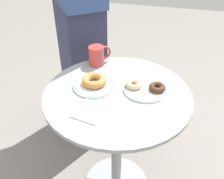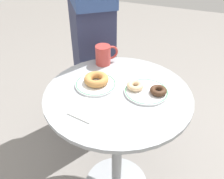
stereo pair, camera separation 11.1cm
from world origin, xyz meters
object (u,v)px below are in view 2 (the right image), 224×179
(plate_right, at_px, (146,92))
(donut_old_fashioned, at_px, (96,79))
(donut_chocolate, at_px, (158,91))
(donut_glazed, at_px, (135,86))
(coffee_mug, at_px, (104,55))
(paper_napkin, at_px, (87,110))
(person_figure, at_px, (90,15))
(plate_left, at_px, (96,84))
(cafe_table, at_px, (117,130))

(plate_right, relative_size, donut_old_fashioned, 1.72)
(donut_chocolate, distance_m, donut_glazed, 0.11)
(donut_glazed, height_order, coffee_mug, coffee_mug)
(paper_napkin, bearing_deg, person_figure, 113.11)
(plate_left, distance_m, plate_right, 0.24)
(plate_left, height_order, donut_chocolate, donut_chocolate)
(donut_chocolate, xyz_separation_m, person_figure, (-0.52, 0.42, 0.14))
(donut_glazed, relative_size, person_figure, 0.04)
(coffee_mug, bearing_deg, plate_right, -32.27)
(paper_napkin, bearing_deg, plate_right, 46.33)
(donut_old_fashioned, xyz_separation_m, donut_chocolate, (0.29, 0.02, -0.00))
(cafe_table, relative_size, donut_chocolate, 9.37)
(plate_right, relative_size, paper_napkin, 1.59)
(paper_napkin, height_order, coffee_mug, coffee_mug)
(donut_glazed, xyz_separation_m, paper_napkin, (-0.14, -0.21, -0.02))
(cafe_table, relative_size, plate_right, 3.54)
(donut_chocolate, bearing_deg, donut_glazed, -179.48)
(cafe_table, xyz_separation_m, plate_right, (0.12, 0.05, 0.24))
(donut_glazed, bearing_deg, plate_left, -171.01)
(paper_napkin, bearing_deg, cafe_table, 63.63)
(cafe_table, distance_m, plate_left, 0.27)
(person_figure, bearing_deg, cafe_table, -53.73)
(plate_right, height_order, donut_old_fashioned, donut_old_fashioned)
(plate_left, xyz_separation_m, person_figure, (-0.23, 0.45, 0.16))
(coffee_mug, bearing_deg, donut_chocolate, -27.67)
(donut_glazed, bearing_deg, donut_chocolate, 0.52)
(plate_right, distance_m, donut_old_fashioned, 0.24)
(person_figure, bearing_deg, donut_old_fashioned, -62.74)
(cafe_table, xyz_separation_m, paper_napkin, (-0.08, -0.16, 0.24))
(plate_right, distance_m, donut_glazed, 0.06)
(plate_right, bearing_deg, donut_glazed, 178.80)
(cafe_table, xyz_separation_m, plate_left, (-0.12, 0.02, 0.24))
(cafe_table, height_order, plate_right, plate_right)
(plate_right, relative_size, donut_glazed, 2.65)
(paper_napkin, bearing_deg, plate_left, 102.91)
(plate_right, xyz_separation_m, paper_napkin, (-0.20, -0.20, -0.00))
(plate_left, relative_size, donut_chocolate, 2.56)
(cafe_table, bearing_deg, person_figure, 126.27)
(plate_right, height_order, donut_chocolate, donut_chocolate)
(plate_left, height_order, coffee_mug, coffee_mug)
(plate_right, bearing_deg, plate_left, -173.27)
(plate_left, distance_m, coffee_mug, 0.21)
(plate_right, bearing_deg, cafe_table, -157.66)
(cafe_table, height_order, donut_glazed, donut_glazed)
(plate_right, distance_m, paper_napkin, 0.28)
(cafe_table, bearing_deg, paper_napkin, -116.37)
(coffee_mug, relative_size, person_figure, 0.06)
(plate_left, bearing_deg, plate_right, 6.73)
(donut_old_fashioned, distance_m, person_figure, 0.51)
(cafe_table, distance_m, coffee_mug, 0.40)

